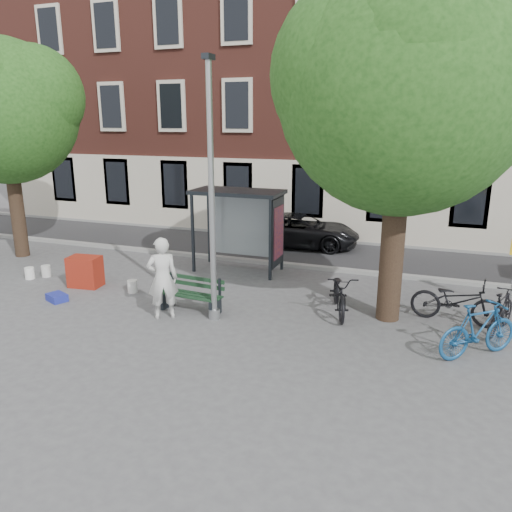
{
  "coord_description": "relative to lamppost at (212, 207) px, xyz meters",
  "views": [
    {
      "loc": [
        4.93,
        -10.4,
        4.73
      ],
      "look_at": [
        0.71,
        1.05,
        1.4
      ],
      "focal_mm": 35.0,
      "sensor_mm": 36.0,
      "label": 1
    }
  ],
  "objects": [
    {
      "name": "ground",
      "position": [
        0.0,
        0.0,
        -2.78
      ],
      "size": [
        90.0,
        90.0,
        0.0
      ],
      "primitive_type": "plane",
      "color": "#4C4C4F",
      "rests_on": "ground"
    },
    {
      "name": "curb_far",
      "position": [
        0.0,
        9.0,
        -2.72
      ],
      "size": [
        40.0,
        0.25,
        0.12
      ],
      "primitive_type": "cube",
      "color": "gray",
      "rests_on": "ground"
    },
    {
      "name": "tree_left",
      "position": [
        -8.99,
        2.88,
        2.43
      ],
      "size": [
        5.18,
        4.86,
        7.4
      ],
      "color": "black",
      "rests_on": "ground"
    },
    {
      "name": "bike_b",
      "position": [
        5.94,
        0.03,
        -2.19
      ],
      "size": [
        1.84,
        1.7,
        1.18
      ],
      "primitive_type": "imported",
      "rotation": [
        0.0,
        0.0,
        2.28
      ],
      "color": "navy",
      "rests_on": "ground"
    },
    {
      "name": "road",
      "position": [
        0.0,
        7.0,
        -2.78
      ],
      "size": [
        40.0,
        4.0,
        0.01
      ],
      "primitive_type": "cube",
      "color": "#28282B",
      "rests_on": "ground"
    },
    {
      "name": "bus_shelter",
      "position": [
        -0.61,
        4.11,
        -0.87
      ],
      "size": [
        2.85,
        1.45,
        2.62
      ],
      "color": "#1E2328",
      "rests_on": "ground"
    },
    {
      "name": "tree_right",
      "position": [
        4.01,
        1.38,
        2.83
      ],
      "size": [
        5.76,
        5.6,
        8.2
      ],
      "color": "black",
      "rests_on": "ground"
    },
    {
      "name": "bench",
      "position": [
        -0.76,
        0.3,
        -2.39
      ],
      "size": [
        1.7,
        0.68,
        0.86
      ],
      "rotation": [
        0.0,
        0.0,
        -0.08
      ],
      "color": "#1E2328",
      "rests_on": "ground"
    },
    {
      "name": "building_row",
      "position": [
        0.0,
        13.0,
        4.22
      ],
      "size": [
        30.0,
        8.0,
        14.0
      ],
      "primitive_type": "cube",
      "color": "brown",
      "rests_on": "ground"
    },
    {
      "name": "bucket_c",
      "position": [
        -6.7,
        0.95,
        -2.6
      ],
      "size": [
        0.28,
        0.28,
        0.36
      ],
      "primitive_type": "cylinder",
      "rotation": [
        0.0,
        0.0,
        -0.01
      ],
      "color": "white",
      "rests_on": "ground"
    },
    {
      "name": "painter",
      "position": [
        -1.2,
        -0.36,
        -1.76
      ],
      "size": [
        0.89,
        0.82,
        2.04
      ],
      "primitive_type": "imported",
      "rotation": [
        0.0,
        0.0,
        3.72
      ],
      "color": "silver",
      "rests_on": "ground"
    },
    {
      "name": "curb_near",
      "position": [
        0.0,
        5.0,
        -2.72
      ],
      "size": [
        40.0,
        0.25,
        0.12
      ],
      "primitive_type": "cube",
      "color": "gray",
      "rests_on": "ground"
    },
    {
      "name": "bucket_a",
      "position": [
        -3.0,
        0.97,
        -2.6
      ],
      "size": [
        0.29,
        0.29,
        0.36
      ],
      "primitive_type": "cylinder",
      "rotation": [
        0.0,
        0.0,
        0.03
      ],
      "color": "silver",
      "rests_on": "ground"
    },
    {
      "name": "bike_a",
      "position": [
        5.55,
        1.79,
        -2.23
      ],
      "size": [
        2.18,
        1.0,
        1.11
      ],
      "primitive_type": "imported",
      "rotation": [
        0.0,
        0.0,
        1.44
      ],
      "color": "black",
      "rests_on": "ground"
    },
    {
      "name": "car_dark",
      "position": [
        0.01,
        7.82,
        -2.15
      ],
      "size": [
        4.69,
        2.47,
        1.26
      ],
      "primitive_type": "imported",
      "rotation": [
        0.0,
        0.0,
        1.66
      ],
      "color": "black",
      "rests_on": "ground"
    },
    {
      "name": "lamppost",
      "position": [
        0.0,
        0.0,
        0.0
      ],
      "size": [
        0.28,
        0.35,
        6.11
      ],
      "color": "#9EA0A3",
      "rests_on": "ground"
    },
    {
      "name": "blue_crate",
      "position": [
        -4.53,
        -0.34,
        -2.68
      ],
      "size": [
        0.66,
        0.59,
        0.2
      ],
      "primitive_type": "cube",
      "rotation": [
        0.0,
        0.0,
        -0.41
      ],
      "color": "navy",
      "rests_on": "ground"
    },
    {
      "name": "bike_c",
      "position": [
        2.81,
        1.41,
        -2.23
      ],
      "size": [
        1.31,
        2.21,
        1.1
      ],
      "primitive_type": "imported",
      "rotation": [
        0.0,
        0.0,
        0.3
      ],
      "color": "black",
      "rests_on": "ground"
    },
    {
      "name": "red_stand",
      "position": [
        -4.6,
        0.96,
        -2.33
      ],
      "size": [
        0.97,
        0.7,
        0.9
      ],
      "primitive_type": "cube",
      "rotation": [
        0.0,
        0.0,
        0.12
      ],
      "color": "maroon",
      "rests_on": "ground"
    },
    {
      "name": "bucket_b",
      "position": [
        -6.38,
        1.3,
        -2.6
      ],
      "size": [
        0.35,
        0.35,
        0.36
      ],
      "primitive_type": "cylinder",
      "rotation": [
        0.0,
        0.0,
        -0.32
      ],
      "color": "silver",
      "rests_on": "ground"
    },
    {
      "name": "bike_d",
      "position": [
        6.5,
        1.51,
        -2.27
      ],
      "size": [
        1.08,
        1.76,
        1.02
      ],
      "primitive_type": "imported",
      "rotation": [
        0.0,
        0.0,
        2.76
      ],
      "color": "black",
      "rests_on": "ground"
    }
  ]
}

